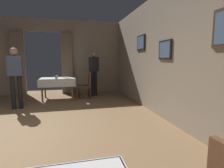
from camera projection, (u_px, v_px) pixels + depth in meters
name	position (u px, v px, depth m)	size (l,w,h in m)	color
ground	(16.00, 135.00, 3.25)	(10.08, 10.08, 0.00)	olive
wall_right	(173.00, 54.00, 3.79)	(0.16, 8.40, 3.00)	gray
wall_back	(43.00, 57.00, 7.07)	(6.40, 0.27, 3.00)	gray
dining_table_mid	(58.00, 81.00, 6.17)	(1.21, 0.97, 0.75)	#7A604C
chair_mid_right	(86.00, 84.00, 6.42)	(0.44, 0.44, 0.93)	black
plate_mid_a	(68.00, 79.00, 5.93)	(0.21, 0.21, 0.01)	white
glass_mid_b	(57.00, 76.00, 6.35)	(0.06, 0.06, 0.09)	silver
plate_mid_c	(65.00, 77.00, 6.47)	(0.23, 0.23, 0.01)	white
glass_mid_d	(56.00, 77.00, 5.89)	(0.08, 0.08, 0.12)	silver
person_waiter_by_doorway	(94.00, 70.00, 6.73)	(0.41, 0.41, 1.72)	black
person_diner_standing_aside	(15.00, 73.00, 4.88)	(0.38, 0.26, 1.72)	black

